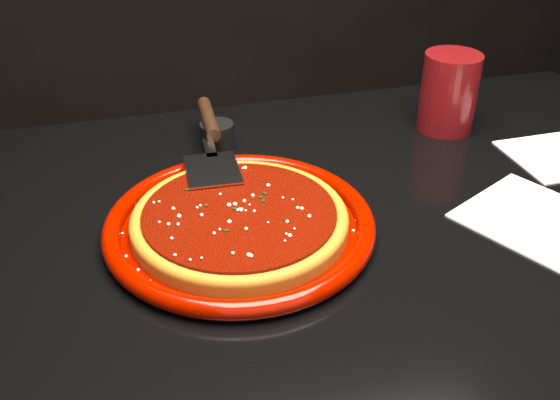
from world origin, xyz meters
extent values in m
cylinder|color=#710700|center=(-0.13, 0.01, 0.76)|extent=(0.42, 0.42, 0.03)
cylinder|color=#8B5615|center=(-0.13, 0.01, 0.77)|extent=(0.34, 0.34, 0.01)
torus|color=#8B5615|center=(-0.13, 0.01, 0.77)|extent=(0.34, 0.34, 0.02)
cylinder|color=#6E0C01|center=(-0.13, 0.01, 0.78)|extent=(0.30, 0.30, 0.01)
cylinder|color=maroon|center=(0.26, 0.22, 0.81)|extent=(0.12, 0.12, 0.13)
cube|color=white|center=(0.25, -0.06, 0.75)|extent=(0.22, 0.22, 0.00)
cube|color=white|center=(0.38, 0.08, 0.75)|extent=(0.13, 0.14, 0.00)
cylinder|color=black|center=(-0.11, 0.25, 0.77)|extent=(0.07, 0.07, 0.04)
camera|label=1|loc=(-0.25, -0.62, 1.20)|focal=40.00mm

